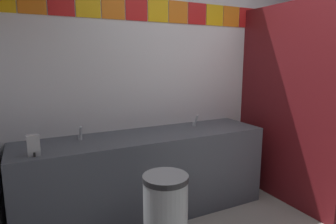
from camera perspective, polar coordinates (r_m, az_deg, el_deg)
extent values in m
cube|color=silver|center=(3.33, 5.18, 7.21)|extent=(3.99, 0.08, 2.71)
cube|color=orange|center=(2.83, -25.56, 19.48)|extent=(0.23, 0.01, 0.23)
cube|color=red|center=(2.85, -20.55, 19.75)|extent=(0.23, 0.01, 0.23)
cube|color=yellow|center=(2.89, -15.63, 19.89)|extent=(0.23, 0.01, 0.23)
cube|color=orange|center=(2.94, -10.86, 19.89)|extent=(0.23, 0.01, 0.23)
cube|color=red|center=(3.02, -6.30, 19.77)|extent=(0.23, 0.01, 0.23)
cube|color=yellow|center=(3.10, -1.98, 19.56)|extent=(0.23, 0.01, 0.23)
cube|color=orange|center=(3.21, 2.06, 19.26)|extent=(0.23, 0.01, 0.23)
cube|color=red|center=(3.33, 5.82, 18.90)|extent=(0.23, 0.01, 0.23)
cube|color=yellow|center=(3.45, 9.30, 18.50)|extent=(0.23, 0.01, 0.23)
cube|color=orange|center=(3.59, 12.50, 18.08)|extent=(0.23, 0.01, 0.23)
cube|color=red|center=(3.74, 15.44, 17.64)|extent=(0.23, 0.01, 0.23)
cube|color=yellow|center=(3.90, 18.13, 17.19)|extent=(0.23, 0.01, 0.23)
cube|color=orange|center=(4.07, 20.60, 16.75)|extent=(0.23, 0.01, 0.23)
cube|color=red|center=(4.24, 22.86, 16.32)|extent=(0.23, 0.01, 0.23)
cube|color=yellow|center=(4.42, 24.93, 15.90)|extent=(0.23, 0.01, 0.23)
cube|color=orange|center=(4.60, 26.84, 15.50)|extent=(0.23, 0.01, 0.23)
cube|color=#4C515B|center=(2.92, -4.17, -12.37)|extent=(2.42, 0.60, 0.82)
cube|color=#4C515B|center=(3.05, -6.31, -4.02)|extent=(2.42, 0.03, 0.08)
cylinder|color=white|center=(2.61, -16.49, -7.23)|extent=(0.34, 0.34, 0.10)
cylinder|color=white|center=(3.05, 6.59, -4.35)|extent=(0.34, 0.34, 0.10)
cylinder|color=silver|center=(2.72, -17.10, -4.79)|extent=(0.04, 0.04, 0.05)
cylinder|color=silver|center=(2.66, -17.00, -3.60)|extent=(0.02, 0.06, 0.09)
cylinder|color=silver|center=(3.14, 5.23, -2.37)|extent=(0.04, 0.04, 0.05)
cylinder|color=silver|center=(3.08, 5.73, -1.28)|extent=(0.02, 0.06, 0.09)
cube|color=#B7BABF|center=(2.40, -25.22, -6.03)|extent=(0.09, 0.07, 0.16)
cylinder|color=black|center=(2.37, -25.08, -7.71)|extent=(0.02, 0.02, 0.03)
cube|color=maroon|center=(3.28, 22.27, 1.19)|extent=(0.04, 1.33, 2.11)
cylinder|color=white|center=(4.06, 26.25, -9.96)|extent=(0.38, 0.38, 0.40)
torus|color=white|center=(3.99, 26.50, -7.06)|extent=(0.39, 0.39, 0.05)
cube|color=white|center=(4.08, 24.34, -4.28)|extent=(0.34, 0.17, 0.34)
cylinder|color=#262628|center=(2.05, -0.50, -13.05)|extent=(0.32, 0.32, 0.04)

